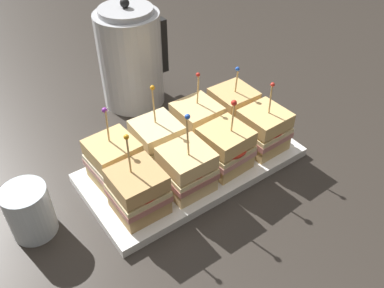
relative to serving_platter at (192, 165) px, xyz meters
name	(u,v)px	position (x,y,z in m)	size (l,w,h in m)	color
ground_plane	(192,168)	(0.00, 0.00, -0.01)	(6.00, 6.00, 0.00)	#2D2823
serving_platter	(192,165)	(0.00, 0.00, 0.00)	(0.43, 0.21, 0.02)	white
sandwich_front_far_left	(138,192)	(-0.14, -0.05, 0.05)	(0.09, 0.09, 0.16)	tan
sandwich_front_center_left	(187,170)	(-0.05, -0.05, 0.05)	(0.09, 0.09, 0.17)	#DBB77A
sandwich_front_center_right	(225,148)	(0.05, -0.05, 0.05)	(0.09, 0.09, 0.15)	tan
sandwich_front_far_right	(263,130)	(0.14, -0.05, 0.05)	(0.09, 0.09, 0.15)	tan
sandwich_back_far_left	(114,161)	(-0.14, 0.05, 0.05)	(0.09, 0.09, 0.16)	tan
sandwich_back_center_left	(157,142)	(-0.05, 0.05, 0.05)	(0.09, 0.09, 0.16)	beige
sandwich_back_center_right	(197,123)	(0.05, 0.05, 0.05)	(0.09, 0.09, 0.15)	#DBB77A
sandwich_back_far_right	(233,108)	(0.14, 0.05, 0.05)	(0.09, 0.09, 0.14)	tan
kettle_steel	(131,58)	(0.03, 0.28, 0.11)	(0.17, 0.14, 0.25)	#B7BABF
drinking_glass	(29,211)	(-0.31, 0.03, 0.04)	(0.07, 0.07, 0.10)	silver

